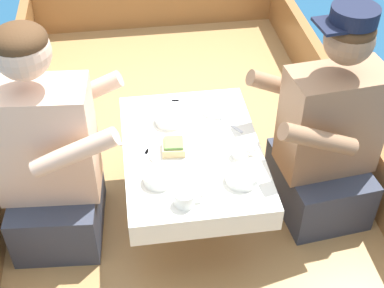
% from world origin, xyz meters
% --- Properties ---
extents(ground_plane, '(60.00, 60.00, 0.00)m').
position_xyz_m(ground_plane, '(0.00, 0.00, 0.00)').
color(ground_plane, navy).
extents(boat_deck, '(1.79, 3.68, 0.25)m').
position_xyz_m(boat_deck, '(0.00, 0.00, 0.13)').
color(boat_deck, '#A87F4C').
rests_on(boat_deck, ground_plane).
extents(gunwale_starboard, '(0.06, 3.68, 0.30)m').
position_xyz_m(gunwale_starboard, '(0.86, 0.00, 0.40)').
color(gunwale_starboard, '#936033').
rests_on(gunwale_starboard, boat_deck).
extents(bow_coaming, '(1.67, 0.06, 0.34)m').
position_xyz_m(bow_coaming, '(0.00, 1.81, 0.43)').
color(bow_coaming, '#936033').
rests_on(bow_coaming, boat_deck).
extents(cockpit_table, '(0.57, 0.79, 0.42)m').
position_xyz_m(cockpit_table, '(0.00, -0.05, 0.63)').
color(cockpit_table, '#B2B2B7').
rests_on(cockpit_table, boat_deck).
extents(person_port, '(0.55, 0.47, 1.02)m').
position_xyz_m(person_port, '(-0.58, -0.03, 0.67)').
color(person_port, '#333847').
rests_on(person_port, boat_deck).
extents(person_starboard, '(0.55, 0.49, 1.01)m').
position_xyz_m(person_starboard, '(0.58, -0.05, 0.65)').
color(person_starboard, '#333847').
rests_on(person_starboard, boat_deck).
extents(plate_sandwich, '(0.21, 0.21, 0.01)m').
position_xyz_m(plate_sandwich, '(-0.08, -0.07, 0.68)').
color(plate_sandwich, silver).
rests_on(plate_sandwich, cockpit_table).
extents(plate_bread, '(0.16, 0.16, 0.01)m').
position_xyz_m(plate_bread, '(0.15, 0.20, 0.68)').
color(plate_bread, silver).
rests_on(plate_bread, cockpit_table).
extents(sandwich, '(0.10, 0.10, 0.05)m').
position_xyz_m(sandwich, '(-0.08, -0.07, 0.71)').
color(sandwich, '#E0BC7F').
rests_on(sandwich, plate_sandwich).
extents(bowl_port_near, '(0.13, 0.13, 0.04)m').
position_xyz_m(bowl_port_near, '(0.16, -0.27, 0.70)').
color(bowl_port_near, silver).
rests_on(bowl_port_near, cockpit_table).
extents(bowl_starboard_near, '(0.13, 0.13, 0.04)m').
position_xyz_m(bowl_starboard_near, '(-0.07, 0.14, 0.70)').
color(bowl_starboard_near, silver).
rests_on(bowl_starboard_near, cockpit_table).
extents(bowl_center_far, '(0.12, 0.12, 0.04)m').
position_xyz_m(bowl_center_far, '(-0.15, -0.22, 0.70)').
color(bowl_center_far, silver).
rests_on(bowl_center_far, cockpit_table).
extents(coffee_cup_port, '(0.10, 0.07, 0.05)m').
position_xyz_m(coffee_cup_port, '(0.19, -0.13, 0.71)').
color(coffee_cup_port, silver).
rests_on(coffee_cup_port, cockpit_table).
extents(coffee_cup_starboard, '(0.11, 0.08, 0.06)m').
position_xyz_m(coffee_cup_starboard, '(-0.07, -0.35, 0.71)').
color(coffee_cup_starboard, silver).
rests_on(coffee_cup_starboard, cockpit_table).
extents(utensil_knife_starboard, '(0.08, 0.16, 0.00)m').
position_xyz_m(utensil_knife_starboard, '(-0.24, 0.20, 0.68)').
color(utensil_knife_starboard, silver).
rests_on(utensil_knife_starboard, cockpit_table).
extents(utensil_spoon_starboard, '(0.11, 0.15, 0.01)m').
position_xyz_m(utensil_spoon_starboard, '(-0.12, 0.28, 0.68)').
color(utensil_spoon_starboard, silver).
rests_on(utensil_spoon_starboard, cockpit_table).
extents(utensil_fork_starboard, '(0.17, 0.04, 0.00)m').
position_xyz_m(utensil_fork_starboard, '(0.02, 0.28, 0.68)').
color(utensil_fork_starboard, silver).
rests_on(utensil_fork_starboard, cockpit_table).
extents(utensil_knife_port, '(0.17, 0.04, 0.00)m').
position_xyz_m(utensil_knife_port, '(-0.22, 0.03, 0.68)').
color(utensil_knife_port, silver).
rests_on(utensil_knife_port, cockpit_table).
extents(utensil_fork_port, '(0.09, 0.16, 0.00)m').
position_xyz_m(utensil_fork_port, '(-0.21, -0.09, 0.68)').
color(utensil_fork_port, silver).
rests_on(utensil_fork_port, cockpit_table).
extents(utensil_spoon_center, '(0.11, 0.15, 0.01)m').
position_xyz_m(utensil_spoon_center, '(0.16, 0.11, 0.68)').
color(utensil_spoon_center, silver).
rests_on(utensil_spoon_center, cockpit_table).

